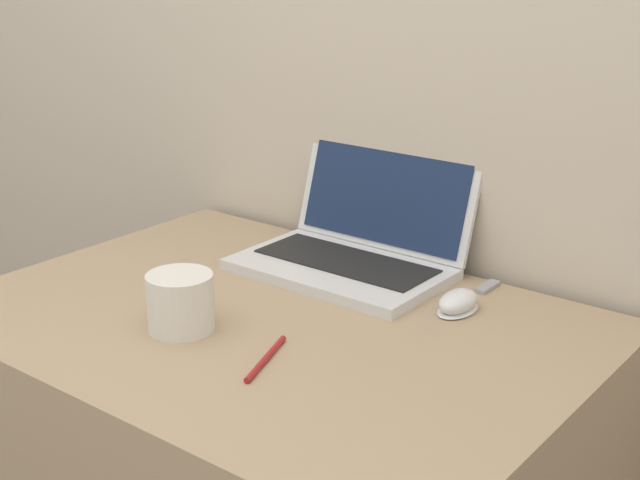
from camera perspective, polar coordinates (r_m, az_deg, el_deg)
laptop at (r=1.63m, az=2.38°, el=-0.06°), size 0.38×0.30×0.23m
drink_cup at (r=1.39m, az=-8.92°, el=-3.88°), size 0.10×0.10×0.09m
computer_mouse at (r=1.47m, az=8.82°, el=-3.98°), size 0.06×0.09×0.04m
usb_stick at (r=1.57m, az=10.66°, el=-2.97°), size 0.02×0.06×0.01m
pen at (r=1.29m, az=-3.49°, el=-7.57°), size 0.06×0.14×0.01m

